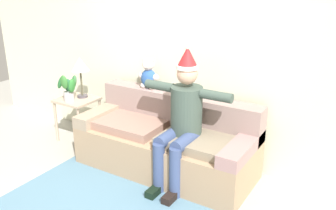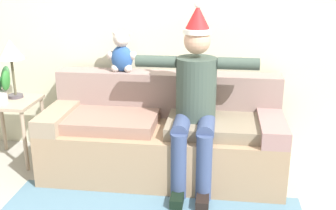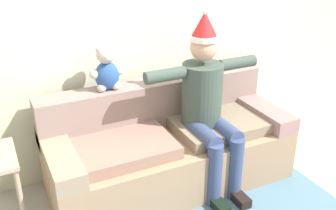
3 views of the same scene
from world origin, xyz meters
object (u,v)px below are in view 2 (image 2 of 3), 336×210
person_seated (195,95)px  side_table (11,111)px  table_lamp (10,53)px  teddy_bear (122,53)px  couch (164,136)px

person_seated → side_table: person_seated is taller
side_table → table_lamp: 0.55m
teddy_bear → table_lamp: bearing=-173.2°
couch → side_table: 1.47m
person_seated → teddy_bear: size_ratio=4.01×
side_table → table_lamp: size_ratio=1.08×
table_lamp → couch: bearing=-5.2°
person_seated → table_lamp: size_ratio=2.77×
side_table → teddy_bear: bearing=11.7°
person_seated → side_table: size_ratio=2.55×
person_seated → side_table: 1.78m
teddy_bear → side_table: bearing=-168.3°
side_table → table_lamp: table_lamp is taller
teddy_bear → table_lamp: size_ratio=0.69×
side_table → table_lamp: bearing=79.6°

